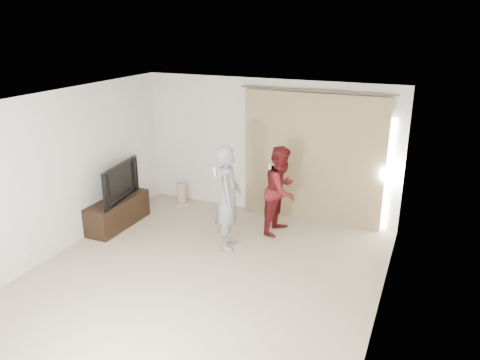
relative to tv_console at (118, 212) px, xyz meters
name	(u,v)px	position (x,y,z in m)	size (l,w,h in m)	color
floor	(202,277)	(2.27, -1.03, -0.26)	(5.50, 5.50, 0.00)	tan
wall_back	(267,148)	(2.27, 1.72, 1.04)	(5.00, 0.04, 2.60)	silver
wall_left	(60,173)	(-0.23, -1.03, 1.04)	(0.04, 5.50, 2.60)	silver
ceiling	(196,102)	(2.27, -1.03, 2.34)	(5.00, 5.50, 0.01)	white
curtain	(313,159)	(3.18, 1.65, 0.94)	(2.80, 0.11, 2.46)	#9C885F
tv_console	(118,212)	(0.00, 0.00, 0.00)	(0.47, 1.35, 0.52)	black
tv	(115,181)	(0.00, 0.00, 0.60)	(1.18, 0.15, 0.68)	black
scratching_post	(182,196)	(0.55, 1.37, -0.08)	(0.33, 0.33, 0.45)	tan
person_man	(228,198)	(2.22, 0.03, 0.61)	(0.59, 0.73, 1.74)	gray
person_woman	(281,190)	(2.82, 0.95, 0.53)	(0.68, 0.83, 1.57)	#5D1519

